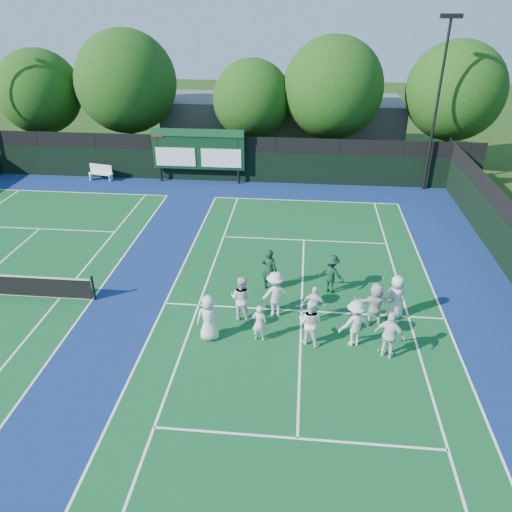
{
  "coord_description": "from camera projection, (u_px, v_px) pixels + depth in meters",
  "views": [
    {
      "loc": [
        -0.17,
        -15.45,
        11.04
      ],
      "look_at": [
        -2.0,
        3.0,
        1.3
      ],
      "focal_mm": 35.0,
      "sensor_mm": 36.0,
      "label": 1
    }
  ],
  "objects": [
    {
      "name": "player_front_4",
      "position": [
        390.0,
        335.0,
        16.75
      ],
      "size": [
        1.13,
        0.82,
        1.78
      ],
      "primitive_type": "imported",
      "rotation": [
        0.0,
        0.0,
        2.73
      ],
      "color": "white",
      "rests_on": "ground"
    },
    {
      "name": "tree_a",
      "position": [
        42.0,
        94.0,
        35.41
      ],
      "size": [
        5.87,
        5.87,
        7.87
      ],
      "color": "black",
      "rests_on": "ground"
    },
    {
      "name": "back_fence",
      "position": [
        215.0,
        161.0,
        32.72
      ],
      "size": [
        34.0,
        0.08,
        3.0
      ],
      "color": "black",
      "rests_on": "ground"
    },
    {
      "name": "player_front_3",
      "position": [
        355.0,
        323.0,
        17.35
      ],
      "size": [
        1.31,
        1.01,
        1.78
      ],
      "primitive_type": "imported",
      "rotation": [
        0.0,
        0.0,
        3.48
      ],
      "color": "silver",
      "rests_on": "ground"
    },
    {
      "name": "player_back_1",
      "position": [
        275.0,
        294.0,
        18.94
      ],
      "size": [
        1.37,
        1.03,
        1.88
      ],
      "primitive_type": "imported",
      "rotation": [
        0.0,
        0.0,
        3.45
      ],
      "color": "silver",
      "rests_on": "ground"
    },
    {
      "name": "tree_c",
      "position": [
        254.0,
        101.0,
        34.19
      ],
      "size": [
        5.37,
        5.37,
        7.37
      ],
      "color": "black",
      "rests_on": "ground"
    },
    {
      "name": "tennis_ball_5",
      "position": [
        356.0,
        298.0,
        20.42
      ],
      "size": [
        0.07,
        0.07,
        0.07
      ],
      "primitive_type": "sphere",
      "color": "#BEC717",
      "rests_on": "ground"
    },
    {
      "name": "ground",
      "position": [
        301.0,
        326.0,
        18.73
      ],
      "size": [
        120.0,
        120.0,
        0.0
      ],
      "primitive_type": "plane",
      "color": "#1D390F",
      "rests_on": "ground"
    },
    {
      "name": "tennis_ball_1",
      "position": [
        384.0,
        278.0,
        21.83
      ],
      "size": [
        0.07,
        0.07,
        0.07
      ],
      "primitive_type": "sphere",
      "color": "#BEC717",
      "rests_on": "ground"
    },
    {
      "name": "tennis_ball_4",
      "position": [
        288.0,
        308.0,
        19.75
      ],
      "size": [
        0.07,
        0.07,
        0.07
      ],
      "primitive_type": "sphere",
      "color": "#BEC717",
      "rests_on": "ground"
    },
    {
      "name": "player_back_0",
      "position": [
        241.0,
        298.0,
        18.75
      ],
      "size": [
        1.05,
        0.92,
        1.83
      ],
      "primitive_type": "imported",
      "rotation": [
        0.0,
        0.0,
        2.84
      ],
      "color": "silver",
      "rests_on": "ground"
    },
    {
      "name": "clubhouse",
      "position": [
        282.0,
        124.0,
        39.12
      ],
      "size": [
        18.0,
        6.0,
        4.0
      ],
      "primitive_type": "cube",
      "color": "#58585D",
      "rests_on": "ground"
    },
    {
      "name": "tennis_ball_0",
      "position": [
        201.0,
        330.0,
        18.42
      ],
      "size": [
        0.07,
        0.07,
        0.07
      ],
      "primitive_type": "sphere",
      "color": "#BEC717",
      "rests_on": "ground"
    },
    {
      "name": "player_back_2",
      "position": [
        314.0,
        305.0,
        18.65
      ],
      "size": [
        0.95,
        0.59,
        1.51
      ],
      "primitive_type": "imported",
      "rotation": [
        0.0,
        0.0,
        2.87
      ],
      "color": "white",
      "rests_on": "ground"
    },
    {
      "name": "tree_b",
      "position": [
        129.0,
        85.0,
        34.5
      ],
      "size": [
        6.94,
        6.94,
        9.16
      ],
      "color": "black",
      "rests_on": "ground"
    },
    {
      "name": "bench",
      "position": [
        101.0,
        172.0,
        33.2
      ],
      "size": [
        1.72,
        0.8,
        1.05
      ],
      "color": "silver",
      "rests_on": "ground"
    },
    {
      "name": "player_front_2",
      "position": [
        310.0,
        322.0,
        17.42
      ],
      "size": [
        1.04,
        0.93,
        1.78
      ],
      "primitive_type": "imported",
      "rotation": [
        0.0,
        0.0,
        2.79
      ],
      "color": "white",
      "rests_on": "ground"
    },
    {
      "name": "player_back_3",
      "position": [
        375.0,
        304.0,
        18.49
      ],
      "size": [
        1.69,
        0.8,
        1.75
      ],
      "primitive_type": "imported",
      "rotation": [
        0.0,
        0.0,
        3.33
      ],
      "color": "silver",
      "rests_on": "ground"
    },
    {
      "name": "tree_e",
      "position": [
        457.0,
        94.0,
        32.68
      ],
      "size": [
        6.39,
        6.39,
        8.64
      ],
      "color": "black",
      "rests_on": "ground"
    },
    {
      "name": "tennis_ball_2",
      "position": [
        379.0,
        350.0,
        17.4
      ],
      "size": [
        0.07,
        0.07,
        0.07
      ],
      "primitive_type": "sphere",
      "color": "#BEC717",
      "rests_on": "ground"
    },
    {
      "name": "player_front_1",
      "position": [
        259.0,
        323.0,
        17.66
      ],
      "size": [
        0.54,
        0.37,
        1.45
      ],
      "primitive_type": "imported",
      "rotation": [
        0.0,
        0.0,
        3.1
      ],
      "color": "silver",
      "rests_on": "ground"
    },
    {
      "name": "tree_d",
      "position": [
        335.0,
        91.0,
        33.34
      ],
      "size": [
        6.69,
        6.69,
        8.86
      ],
      "color": "black",
      "rests_on": "ground"
    },
    {
      "name": "coach_left",
      "position": [
        269.0,
        270.0,
        20.66
      ],
      "size": [
        0.79,
        0.65,
        1.85
      ],
      "primitive_type": "imported",
      "rotation": [
        0.0,
        0.0,
        2.79
      ],
      "color": "#0E341D",
      "rests_on": "ground"
    },
    {
      "name": "player_front_0",
      "position": [
        209.0,
        318.0,
        17.65
      ],
      "size": [
        0.95,
        0.69,
        1.78
      ],
      "primitive_type": "imported",
      "rotation": [
        0.0,
        0.0,
        3.3
      ],
      "color": "silver",
      "rests_on": "ground"
    },
    {
      "name": "near_court",
      "position": [
        302.0,
        311.0,
        19.61
      ],
      "size": [
        11.05,
        23.85,
        0.01
      ],
      "color": "#105023",
      "rests_on": "ground"
    },
    {
      "name": "light_pole_right",
      "position": [
        440.0,
        86.0,
        28.97
      ],
      "size": [
        1.2,
        0.3,
        10.12
      ],
      "color": "black",
      "rests_on": "ground"
    },
    {
      "name": "scoreboard",
      "position": [
        198.0,
        150.0,
        32.05
      ],
      "size": [
        6.0,
        0.21,
        3.55
      ],
      "color": "black",
      "rests_on": "ground"
    },
    {
      "name": "player_back_4",
      "position": [
        396.0,
        297.0,
        18.84
      ],
      "size": [
        1.04,
        0.88,
        1.81
      ],
      "primitive_type": "imported",
      "rotation": [
        0.0,
        0.0,
        3.56
      ],
      "color": "silver",
      "rests_on": "ground"
    },
    {
      "name": "coach_right",
      "position": [
        331.0,
        274.0,
        20.5
      ],
      "size": [
        1.26,
        1.02,
        1.7
      ],
      "primitive_type": "imported",
      "rotation": [
        0.0,
        0.0,
        2.74
      ],
      "color": "#0F3821",
      "rests_on": "ground"
    },
    {
      "name": "court_apron",
      "position": [
        153.0,
        303.0,
        20.13
      ],
      "size": [
        34.0,
        32.0,
        0.01
      ],
      "primitive_type": "cube",
      "color": "navy",
      "rests_on": "ground"
    }
  ]
}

